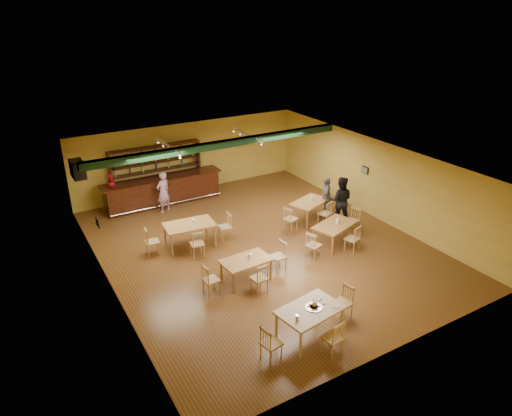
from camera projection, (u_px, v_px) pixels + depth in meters
floor at (260, 246)px, 15.70m from camera, size 12.00×12.00×0.00m
ceiling_beam at (221, 144)px, 16.73m from camera, size 10.00×0.30×0.25m
track_rail_left at (168, 146)px, 16.34m from camera, size 0.05×2.50×0.05m
track_rail_right at (247, 134)px, 17.82m from camera, size 0.05×2.50×0.05m
ac_unit at (78, 169)px, 15.83m from camera, size 0.34×0.70×0.48m
picture_left at (98, 222)px, 13.50m from camera, size 0.04×0.34×0.28m
picture_right at (365, 170)px, 17.69m from camera, size 0.04×0.34×0.28m
bar_counter at (163, 190)px, 18.81m from camera, size 4.93×0.85×1.13m
back_bar_hutch at (157, 173)px, 19.07m from camera, size 3.81×0.40×2.28m
poinsettia at (111, 180)px, 17.54m from camera, size 0.38×0.38×0.53m
dining_table_a at (190, 235)px, 15.55m from camera, size 1.73×1.13×0.83m
dining_table_b at (309, 210)px, 17.47m from camera, size 1.71×1.35×0.75m
dining_table_c at (246, 270)px, 13.61m from camera, size 1.50×0.95×0.72m
dining_table_d at (334, 234)px, 15.67m from camera, size 1.73×1.34×0.76m
near_table at (309, 323)px, 11.28m from camera, size 1.69×1.22×0.84m
pizza_tray at (314, 307)px, 11.16m from camera, size 0.49×0.49×0.01m
parmesan_shaker at (297, 317)px, 10.73m from camera, size 0.08×0.08×0.11m
napkin_stack at (317, 299)px, 11.46m from camera, size 0.24×0.21×0.03m
pizza_server at (318, 304)px, 11.28m from camera, size 0.33×0.22×0.00m
side_plate at (336, 306)px, 11.22m from camera, size 0.25×0.25×0.01m
patron_bar at (163, 192)px, 17.92m from camera, size 0.71×0.59×1.66m
patron_right_a at (340, 200)px, 16.99m from camera, size 1.12×1.10×1.82m
patron_right_b at (326, 197)px, 17.64m from camera, size 0.90×0.93×1.56m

